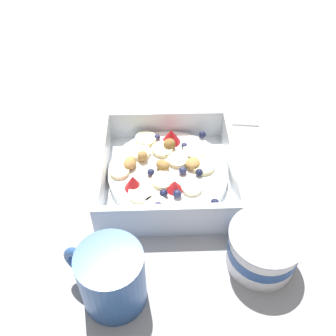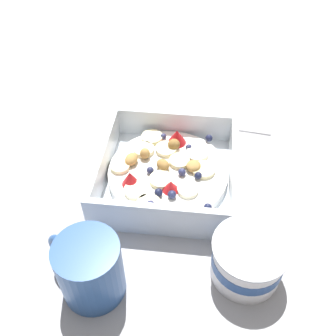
{
  "view_description": "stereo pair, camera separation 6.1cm",
  "coord_description": "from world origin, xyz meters",
  "px_view_note": "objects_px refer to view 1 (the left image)",
  "views": [
    {
      "loc": [
        0.45,
        -0.01,
        0.47
      ],
      "look_at": [
        0.02,
        0.01,
        0.03
      ],
      "focal_mm": 41.92,
      "sensor_mm": 36.0,
      "label": 1
    },
    {
      "loc": [
        0.44,
        0.06,
        0.47
      ],
      "look_at": [
        0.02,
        0.01,
        0.03
      ],
      "focal_mm": 41.92,
      "sensor_mm": 36.0,
      "label": 2
    }
  ],
  "objects_px": {
    "spoon": "(193,120)",
    "coffee_mug": "(111,277)",
    "fruit_bowl": "(167,172)",
    "yogurt_cup": "(263,248)"
  },
  "relations": [
    {
      "from": "fruit_bowl",
      "to": "yogurt_cup",
      "type": "height_order",
      "value": "yogurt_cup"
    },
    {
      "from": "yogurt_cup",
      "to": "fruit_bowl",
      "type": "bearing_deg",
      "value": -141.85
    },
    {
      "from": "spoon",
      "to": "coffee_mug",
      "type": "height_order",
      "value": "coffee_mug"
    },
    {
      "from": "yogurt_cup",
      "to": "spoon",
      "type": "bearing_deg",
      "value": -167.52
    },
    {
      "from": "yogurt_cup",
      "to": "coffee_mug",
      "type": "relative_size",
      "value": 0.93
    },
    {
      "from": "spoon",
      "to": "coffee_mug",
      "type": "relative_size",
      "value": 1.68
    },
    {
      "from": "spoon",
      "to": "yogurt_cup",
      "type": "height_order",
      "value": "yogurt_cup"
    },
    {
      "from": "fruit_bowl",
      "to": "yogurt_cup",
      "type": "bearing_deg",
      "value": 38.15
    },
    {
      "from": "fruit_bowl",
      "to": "coffee_mug",
      "type": "xyz_separation_m",
      "value": [
        0.19,
        -0.07,
        0.03
      ]
    },
    {
      "from": "yogurt_cup",
      "to": "coffee_mug",
      "type": "bearing_deg",
      "value": -77.71
    }
  ]
}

